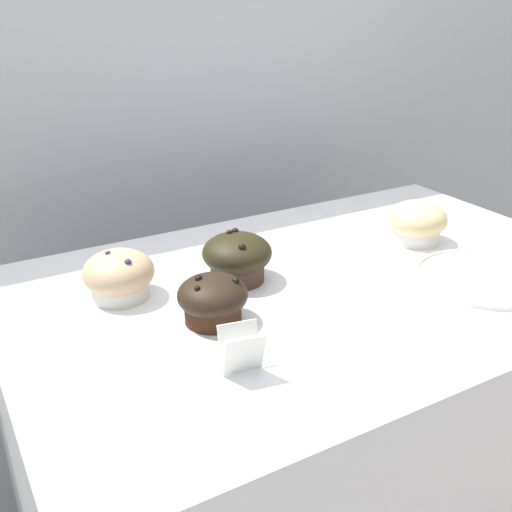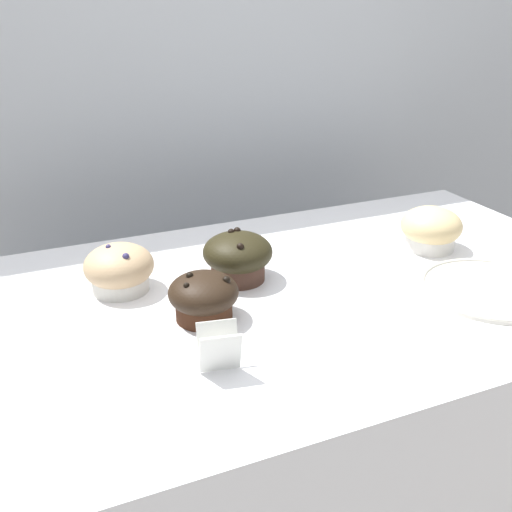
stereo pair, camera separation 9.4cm
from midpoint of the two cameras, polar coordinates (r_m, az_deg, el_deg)
name	(u,v)px [view 1 (the left image)]	position (r m, az deg, el deg)	size (l,w,h in m)	color
wall_back	(180,201)	(1.48, -9.10, 5.18)	(3.20, 0.10, 1.80)	#B2B7BC
display_counter	(314,498)	(1.25, 3.20, -22.11)	(1.00, 0.64, 0.94)	white
muffin_front_center	(237,257)	(0.95, -4.65, -0.17)	(0.11, 0.11, 0.08)	#472D22
muffin_back_left	(213,299)	(0.84, -7.37, -4.18)	(0.10, 0.10, 0.07)	#391D10
muffin_back_right	(417,222)	(1.13, 12.80, 3.09)	(0.11, 0.11, 0.08)	silver
muffin_front_left	(119,276)	(0.93, -15.77, -1.88)	(0.11, 0.11, 0.08)	silver
serving_plate	(483,277)	(1.01, 18.39, -1.99)	(0.22, 0.22, 0.01)	beige
price_card	(242,350)	(0.73, -5.11, -9.06)	(0.06, 0.05, 0.06)	white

